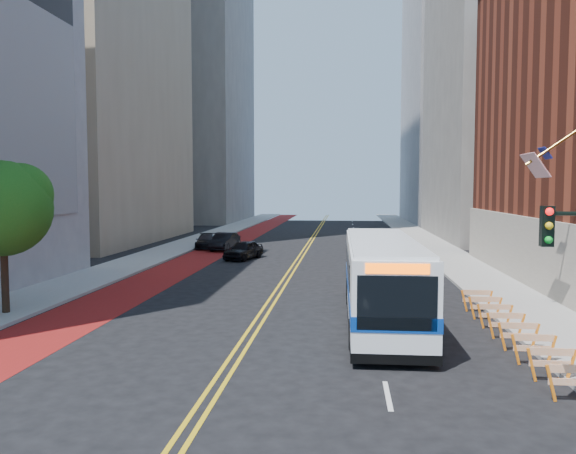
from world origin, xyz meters
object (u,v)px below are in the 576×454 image
(car_a, at_px, (244,250))
(car_c, at_px, (206,241))
(street_tree, at_px, (4,205))
(car_b, at_px, (224,241))
(transit_bus, at_px, (381,278))

(car_a, distance_m, car_c, 9.11)
(street_tree, xyz_separation_m, car_a, (6.88, 20.37, -4.17))
(car_b, distance_m, car_c, 2.34)
(transit_bus, distance_m, car_a, 22.02)
(car_b, bearing_deg, transit_bus, -58.55)
(car_c, bearing_deg, car_a, -66.87)
(street_tree, bearing_deg, car_b, 81.64)
(car_a, distance_m, car_b, 7.07)
(street_tree, height_order, car_b, street_tree)
(car_a, relative_size, car_c, 0.96)
(street_tree, relative_size, transit_bus, 0.52)
(transit_bus, height_order, car_a, transit_bus)
(street_tree, relative_size, car_a, 1.54)
(street_tree, distance_m, transit_bus, 16.68)
(transit_bus, bearing_deg, car_a, 115.09)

